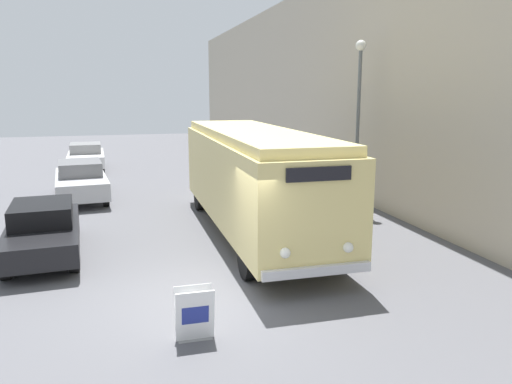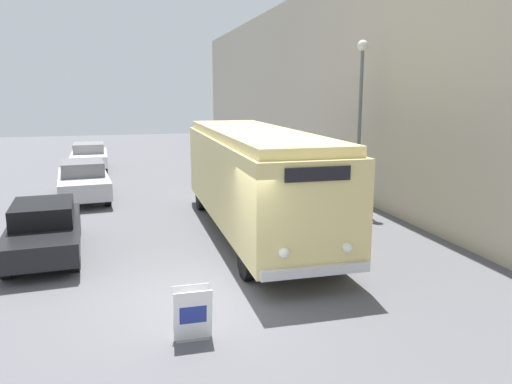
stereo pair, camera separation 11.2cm
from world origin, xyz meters
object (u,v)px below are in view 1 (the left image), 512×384
object	(u,v)px
sign_board	(195,315)
parked_car_near	(43,230)
streetlamp	(359,100)
parked_car_mid	(81,180)
parked_car_far	(86,156)
vintage_bus	(254,176)

from	to	relation	value
sign_board	parked_car_near	bearing A→B (deg)	119.63
streetlamp	parked_car_mid	xyz separation A→B (m)	(-9.57, 4.27, -3.09)
sign_board	parked_car_near	size ratio (longest dim) A/B	0.21
sign_board	parked_car_mid	xyz separation A→B (m)	(-2.60, 12.36, 0.30)
parked_car_mid	parked_car_far	xyz separation A→B (m)	(-0.23, 7.60, -0.01)
vintage_bus	sign_board	world-z (taller)	vintage_bus
parked_car_near	parked_car_far	world-z (taller)	parked_car_far
streetlamp	parked_car_far	distance (m)	15.71
parked_car_near	parked_car_mid	world-z (taller)	parked_car_mid
vintage_bus	parked_car_far	size ratio (longest dim) A/B	2.20
vintage_bus	streetlamp	distance (m)	5.29
streetlamp	parked_car_far	size ratio (longest dim) A/B	1.31
vintage_bus	parked_car_mid	bearing A→B (deg)	129.01
parked_car_near	parked_car_far	bearing A→B (deg)	84.96
streetlamp	parked_car_mid	bearing A→B (deg)	155.93
parked_car_mid	vintage_bus	bearing A→B (deg)	-56.73
vintage_bus	sign_board	bearing A→B (deg)	-114.05
parked_car_near	sign_board	bearing A→B (deg)	-64.51
sign_board	parked_car_far	size ratio (longest dim) A/B	0.21
sign_board	parked_car_mid	distance (m)	12.63
streetlamp	parked_car_near	distance (m)	10.85
vintage_bus	parked_car_far	distance (m)	15.12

